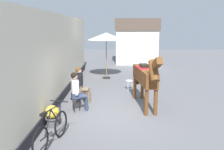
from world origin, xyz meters
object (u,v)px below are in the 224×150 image
object	(u,v)px
seated_visitor_near	(77,90)
cafe_parasol	(106,37)
seated_visitor_far	(81,83)
leaning_bicycle	(52,130)
spare_stool_white	(129,82)
saddled_horse_center	(145,76)
satchel_bag	(86,92)
flower_planter_near	(52,115)

from	to	relation	value
seated_visitor_near	cafe_parasol	xyz separation A→B (m)	(0.83, 5.43, 1.59)
seated_visitor_far	seated_visitor_near	bearing A→B (deg)	-90.08
leaning_bicycle	spare_stool_white	distance (m)	5.80
seated_visitor_near	cafe_parasol	world-z (taller)	cafe_parasol
seated_visitor_near	saddled_horse_center	xyz separation A→B (m)	(2.42, 0.46, 0.38)
saddled_horse_center	spare_stool_white	bearing A→B (deg)	100.13
seated_visitor_far	saddled_horse_center	size ratio (longest dim) A/B	0.46
leaning_bicycle	satchel_bag	xyz separation A→B (m)	(0.33, 4.55, -0.30)
leaning_bicycle	cafe_parasol	world-z (taller)	cafe_parasol
leaning_bicycle	spare_stool_white	size ratio (longest dim) A/B	3.75
flower_planter_near	satchel_bag	world-z (taller)	flower_planter_near
flower_planter_near	leaning_bicycle	xyz separation A→B (m)	(0.28, -1.18, 0.06)
spare_stool_white	satchel_bag	xyz separation A→B (m)	(-1.91, -0.81, -0.30)
flower_planter_near	spare_stool_white	xyz separation A→B (m)	(2.53, 4.18, 0.07)
seated_visitor_far	satchel_bag	bearing A→B (deg)	86.10
saddled_horse_center	flower_planter_near	size ratio (longest dim) A/B	4.67
saddled_horse_center	satchel_bag	bearing A→B (deg)	145.74
saddled_horse_center	seated_visitor_far	bearing A→B (deg)	167.89
seated_visitor_far	spare_stool_white	bearing A→B (deg)	43.49
saddled_horse_center	leaning_bicycle	size ratio (longest dim) A/B	1.74
seated_visitor_far	flower_planter_near	size ratio (longest dim) A/B	2.17
spare_stool_white	seated_visitor_far	bearing A→B (deg)	-136.51
satchel_bag	cafe_parasol	bearing A→B (deg)	-38.21
seated_visitor_far	saddled_horse_center	distance (m)	2.50
flower_planter_near	satchel_bag	bearing A→B (deg)	79.69
seated_visitor_near	seated_visitor_far	size ratio (longest dim) A/B	1.00
saddled_horse_center	satchel_bag	distance (m)	3.03
saddled_horse_center	flower_planter_near	world-z (taller)	saddled_horse_center
seated_visitor_near	leaning_bicycle	distance (m)	2.53
seated_visitor_far	leaning_bicycle	xyz separation A→B (m)	(-0.26, -3.47, -0.38)
flower_planter_near	cafe_parasol	xyz separation A→B (m)	(1.37, 6.75, 2.03)
seated_visitor_far	saddled_horse_center	bearing A→B (deg)	-12.11
seated_visitor_near	spare_stool_white	world-z (taller)	seated_visitor_near
leaning_bicycle	satchel_bag	distance (m)	4.57
cafe_parasol	spare_stool_white	world-z (taller)	cafe_parasol
seated_visitor_far	cafe_parasol	bearing A→B (deg)	79.40
leaning_bicycle	cafe_parasol	distance (m)	8.24
spare_stool_white	satchel_bag	bearing A→B (deg)	-157.13
leaning_bicycle	satchel_bag	bearing A→B (deg)	85.85
seated_visitor_far	spare_stool_white	world-z (taller)	seated_visitor_far
seated_visitor_near	flower_planter_near	distance (m)	1.49
seated_visitor_far	leaning_bicycle	bearing A→B (deg)	-94.22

